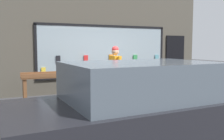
# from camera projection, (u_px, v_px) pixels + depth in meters

# --- Properties ---
(ground_plane) EXTENTS (40.00, 40.00, 0.00)m
(ground_plane) POSITION_uv_depth(u_px,v_px,m) (126.00, 104.00, 7.15)
(ground_plane) COLOR #38383A
(shopfront_facade) EXTENTS (8.78, 0.29, 3.79)m
(shopfront_facade) POSITION_uv_depth(u_px,v_px,m) (98.00, 41.00, 9.17)
(shopfront_facade) COLOR #4C473D
(shopfront_facade) RESTS_ON ground_plane
(display_table_left) EXTENTS (2.57, 0.69, 0.89)m
(display_table_left) POSITION_uv_depth(u_px,v_px,m) (66.00, 78.00, 7.52)
(display_table_left) COLOR brown
(display_table_left) RESTS_ON ground_plane
(display_table_right) EXTENTS (2.57, 0.65, 0.87)m
(display_table_right) POSITION_uv_depth(u_px,v_px,m) (149.00, 74.00, 8.71)
(display_table_right) COLOR brown
(display_table_right) RESTS_ON ground_plane
(person_browsing) EXTENTS (0.23, 0.66, 1.66)m
(person_browsing) POSITION_uv_depth(u_px,v_px,m) (115.00, 69.00, 7.52)
(person_browsing) COLOR #2D334C
(person_browsing) RESTS_ON ground_plane
(small_dog) EXTENTS (0.36, 0.50, 0.39)m
(small_dog) POSITION_uv_depth(u_px,v_px,m) (129.00, 92.00, 7.57)
(small_dog) COLOR white
(small_dog) RESTS_ON ground_plane
(parked_car) EXTENTS (4.04, 2.01, 1.41)m
(parked_car) POSITION_uv_depth(u_px,v_px,m) (141.00, 106.00, 3.80)
(parked_car) COLOR black
(parked_car) RESTS_ON ground_plane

